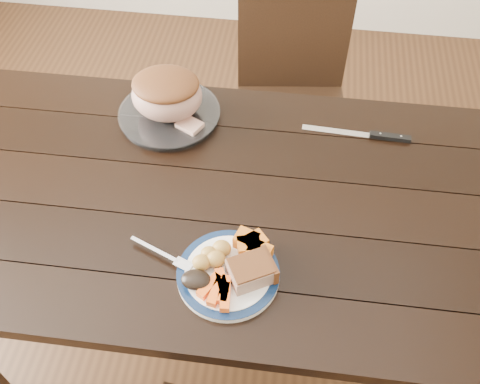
# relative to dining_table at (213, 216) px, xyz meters

# --- Properties ---
(ground) EXTENTS (4.00, 4.00, 0.00)m
(ground) POSITION_rel_dining_table_xyz_m (0.00, 0.00, -0.66)
(ground) COLOR #472B16
(ground) RESTS_ON ground
(dining_table) EXTENTS (1.61, 0.91, 0.75)m
(dining_table) POSITION_rel_dining_table_xyz_m (0.00, 0.00, 0.00)
(dining_table) COLOR black
(dining_table) RESTS_ON ground
(chair_far) EXTENTS (0.47, 0.48, 0.93)m
(chair_far) POSITION_rel_dining_table_xyz_m (0.18, 0.74, -0.13)
(chair_far) COLOR black
(chair_far) RESTS_ON ground
(dinner_plate) EXTENTS (0.25, 0.25, 0.02)m
(dinner_plate) POSITION_rel_dining_table_xyz_m (0.08, -0.24, 0.10)
(dinner_plate) COLOR white
(dinner_plate) RESTS_ON dining_table
(plate_rim) EXTENTS (0.25, 0.25, 0.02)m
(plate_rim) POSITION_rel_dining_table_xyz_m (0.08, -0.24, 0.11)
(plate_rim) COLOR #0C1D3D
(plate_rim) RESTS_ON dinner_plate
(serving_platter) EXTENTS (0.30, 0.30, 0.02)m
(serving_platter) POSITION_rel_dining_table_xyz_m (-0.18, 0.29, 0.10)
(serving_platter) COLOR white
(serving_platter) RESTS_ON dining_table
(pork_slice) EXTENTS (0.13, 0.12, 0.04)m
(pork_slice) POSITION_rel_dining_table_xyz_m (0.14, -0.25, 0.14)
(pork_slice) COLOR #A57B65
(pork_slice) RESTS_ON dinner_plate
(roasted_potatoes) EXTENTS (0.09, 0.09, 0.04)m
(roasted_potatoes) POSITION_rel_dining_table_xyz_m (0.04, -0.22, 0.13)
(roasted_potatoes) COLOR gold
(roasted_potatoes) RESTS_ON dinner_plate
(carrot_batons) EXTENTS (0.08, 0.11, 0.02)m
(carrot_batons) POSITION_rel_dining_table_xyz_m (0.07, -0.30, 0.12)
(carrot_batons) COLOR #F75C14
(carrot_batons) RESTS_ON dinner_plate
(pumpkin_wedges) EXTENTS (0.10, 0.09, 0.04)m
(pumpkin_wedges) POSITION_rel_dining_table_xyz_m (0.13, -0.17, 0.13)
(pumpkin_wedges) COLOR orange
(pumpkin_wedges) RESTS_ON dinner_plate
(dark_mushroom) EXTENTS (0.07, 0.05, 0.03)m
(dark_mushroom) POSITION_rel_dining_table_xyz_m (0.01, -0.28, 0.13)
(dark_mushroom) COLOR black
(dark_mushroom) RESTS_ON dinner_plate
(fork) EXTENTS (0.17, 0.08, 0.00)m
(fork) POSITION_rel_dining_table_xyz_m (-0.08, -0.22, 0.11)
(fork) COLOR silver
(fork) RESTS_ON dinner_plate
(roast_joint) EXTENTS (0.21, 0.18, 0.14)m
(roast_joint) POSITION_rel_dining_table_xyz_m (-0.18, 0.29, 0.18)
(roast_joint) COLOR tan
(roast_joint) RESTS_ON serving_platter
(cut_slice) EXTENTS (0.09, 0.08, 0.02)m
(cut_slice) POSITION_rel_dining_table_xyz_m (-0.11, 0.23, 0.12)
(cut_slice) COLOR tan
(cut_slice) RESTS_ON serving_platter
(carving_knife) EXTENTS (0.32, 0.04, 0.01)m
(carving_knife) POSITION_rel_dining_table_xyz_m (0.45, 0.29, 0.10)
(carving_knife) COLOR silver
(carving_knife) RESTS_ON dining_table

